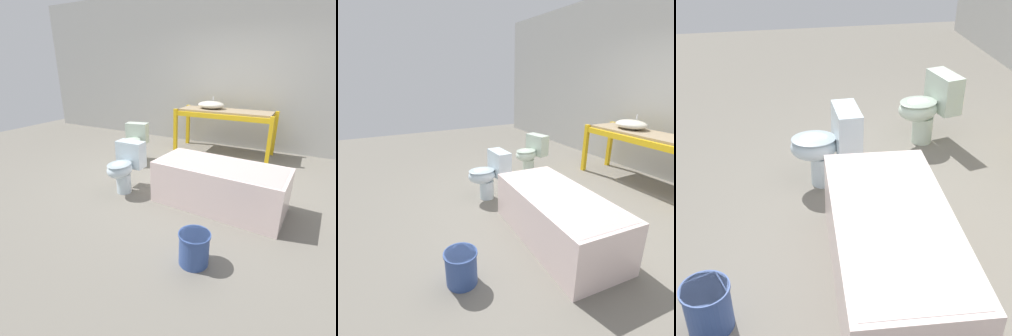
% 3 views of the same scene
% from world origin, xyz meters
% --- Properties ---
extents(ground_plane, '(12.00, 12.00, 0.00)m').
position_xyz_m(ground_plane, '(0.00, 0.00, 0.00)').
color(ground_plane, slate).
extents(warehouse_wall_rear, '(10.80, 0.08, 3.20)m').
position_xyz_m(warehouse_wall_rear, '(0.00, 2.20, 1.60)').
color(warehouse_wall_rear, '#ADADA8').
rests_on(warehouse_wall_rear, ground_plane).
extents(shelving_rack, '(1.93, 0.71, 0.87)m').
position_xyz_m(shelving_rack, '(-0.13, 1.58, 0.74)').
color(shelving_rack, yellow).
rests_on(shelving_rack, ground_plane).
extents(sink_basin, '(0.53, 0.42, 0.23)m').
position_xyz_m(sink_basin, '(-0.44, 1.62, 0.95)').
color(sink_basin, silver).
rests_on(sink_basin, shelving_rack).
extents(bathtub_main, '(1.65, 0.83, 0.55)m').
position_xyz_m(bathtub_main, '(0.49, -0.59, 0.32)').
color(bathtub_main, silver).
rests_on(bathtub_main, ground_plane).
extents(toilet_near, '(0.40, 0.58, 0.70)m').
position_xyz_m(toilet_near, '(-0.81, -0.81, 0.39)').
color(toilet_near, silver).
rests_on(toilet_near, ground_plane).
extents(toilet_far, '(0.48, 0.64, 0.70)m').
position_xyz_m(toilet_far, '(-1.42, 0.29, 0.39)').
color(toilet_far, silver).
rests_on(toilet_far, ground_plane).
extents(bucket_white, '(0.29, 0.29, 0.31)m').
position_xyz_m(bucket_white, '(0.63, -1.73, 0.16)').
color(bucket_white, '#334C8C').
rests_on(bucket_white, ground_plane).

